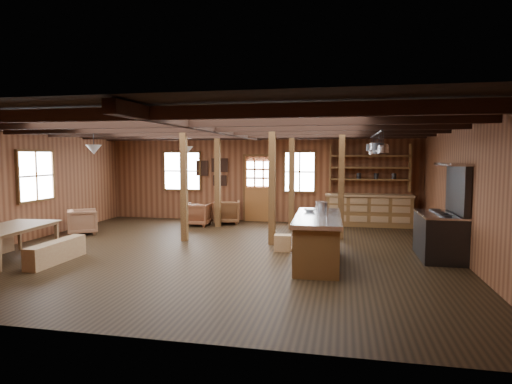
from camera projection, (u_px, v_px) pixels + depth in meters
The scene contains 21 objects.
room at pixel (219, 188), 9.30m from camera, with size 10.04×9.04×2.84m.
ceiling_joists at pixel (221, 130), 9.37m from camera, with size 9.80×8.82×0.18m.
timber_posts at pixel (261, 183), 11.23m from camera, with size 3.95×2.35×2.80m.
back_door at pixel (259, 194), 13.69m from camera, with size 1.02×0.08×2.15m.
window_back_left at pixel (182, 171), 14.16m from camera, with size 1.32×0.06×1.32m.
window_back_right at pixel (300, 172), 13.38m from camera, with size 1.02×0.06×1.32m.
window_left at pixel (36, 176), 10.77m from camera, with size 0.14×1.24×1.32m.
notice_boards at pixel (214, 170), 13.93m from camera, with size 1.08×0.03×0.90m.
back_counter at pixel (369, 206), 12.79m from camera, with size 2.55×0.60×2.45m.
pendant_lamps at pixel (144, 150), 10.66m from camera, with size 1.86×2.36×0.66m.
pot_rack at pixel (377, 147), 8.85m from camera, with size 0.38×3.00×0.43m.
kitchen_island at pixel (318, 239), 8.40m from camera, with size 0.96×2.53×1.20m.
step_stool at pixel (283, 243), 9.46m from camera, with size 0.41×0.29×0.37m, color #956343.
commercial_range at pixel (442, 228), 8.76m from camera, with size 0.81×1.59×1.96m.
dining_table at pixel (12, 243), 8.64m from camera, with size 1.96×1.09×0.69m, color brown.
bench_aisle at pixel (56, 252), 8.45m from camera, with size 0.29×1.54×0.42m, color #956343.
armchair_a at pixel (198, 214), 12.91m from camera, with size 0.73×0.76×0.69m, color brown.
armchair_b at pixel (227, 212), 13.28m from camera, with size 0.77×0.79×0.72m, color brown.
armchair_c at pixel (83, 222), 11.47m from camera, with size 0.72×0.75×0.68m, color #905E41.
counter_pot at pixel (321, 206), 9.33m from camera, with size 0.27×0.27×0.16m, color silver.
bowl at pixel (310, 210), 8.92m from camera, with size 0.25×0.25×0.06m, color silver.
Camera 1 is at (2.65, -8.93, 2.12)m, focal length 30.00 mm.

